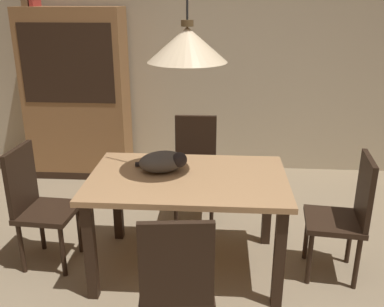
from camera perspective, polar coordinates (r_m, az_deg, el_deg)
The scene contains 9 objects.
back_wall at distance 4.94m, azimuth 1.69°, elevation 14.34°, with size 6.40×0.10×2.90m, color beige.
dining_table at distance 3.08m, azimuth -0.55°, elevation -4.78°, with size 1.40×0.90×0.75m.
chair_far_back at distance 3.94m, azimuth 0.42°, elevation -1.23°, with size 0.40×0.40×0.93m.
chair_left_side at distance 3.42m, azimuth -19.86°, elevation -6.01°, with size 0.43×0.43×0.93m.
chair_near_front at distance 2.40m, azimuth -2.02°, elevation -16.66°, with size 0.44×0.44×0.93m.
chair_right_side at distance 3.26m, azimuth 19.81°, elevation -7.33°, with size 0.44×0.44×0.93m.
cat_sleeping at distance 3.11m, azimuth -3.77°, elevation -1.06°, with size 0.41×0.33×0.16m.
pendant_lamp at distance 2.81m, azimuth -0.62°, elevation 14.31°, with size 0.52×0.52×1.30m.
hutch_bookcase at distance 4.96m, azimuth -14.96°, elevation 7.13°, with size 1.12×0.45×1.85m.
Camera 1 is at (0.19, -2.26, 1.95)m, focal length 40.23 mm.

